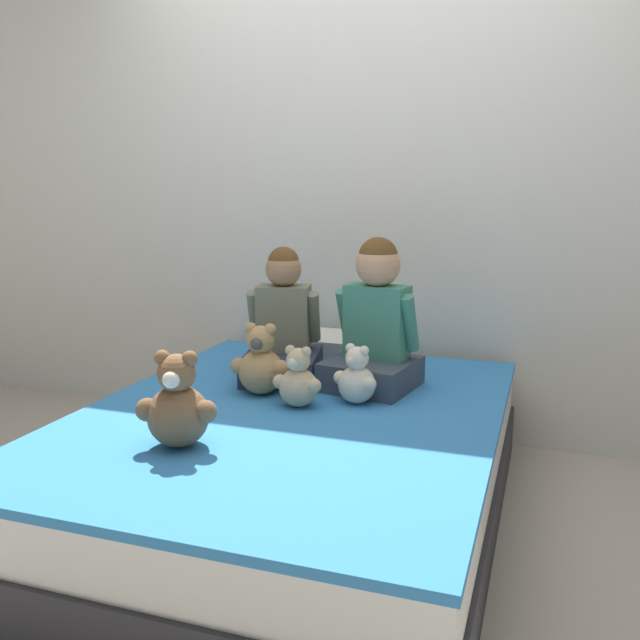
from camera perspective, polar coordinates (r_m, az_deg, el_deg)
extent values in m
plane|color=#B2A899|center=(2.71, -2.33, -16.37)|extent=(14.00, 14.00, 0.00)
cube|color=silver|center=(3.43, 4.16, 11.12)|extent=(8.00, 0.06, 2.50)
cube|color=#2D2D33|center=(2.66, -2.34, -14.26)|extent=(1.51, 1.96, 0.22)
cube|color=silver|center=(2.58, -2.38, -10.17)|extent=(1.48, 1.92, 0.19)
cube|color=#337FC6|center=(2.54, -2.40, -7.90)|extent=(1.50, 1.94, 0.03)
cube|color=#282D47|center=(2.92, -3.19, -3.86)|extent=(0.38, 0.42, 0.12)
cube|color=slate|center=(2.93, -3.05, 0.19)|extent=(0.25, 0.20, 0.28)
sphere|color=#9E7051|center=(2.90, -3.09, 4.32)|extent=(0.15, 0.15, 0.15)
sphere|color=brown|center=(2.89, -3.10, 4.85)|extent=(0.14, 0.14, 0.14)
cylinder|color=slate|center=(2.95, -5.49, 0.38)|extent=(0.08, 0.14, 0.23)
cylinder|color=slate|center=(2.91, -0.57, 0.27)|extent=(0.08, 0.14, 0.23)
cube|color=#384251|center=(2.80, 4.31, -4.52)|extent=(0.40, 0.40, 0.12)
cube|color=#3D8470|center=(2.80, 4.83, -0.13)|extent=(0.27, 0.17, 0.30)
sphere|color=tan|center=(2.76, 4.91, 4.66)|extent=(0.18, 0.18, 0.18)
sphere|color=brown|center=(2.76, 4.92, 5.32)|extent=(0.16, 0.16, 0.16)
cylinder|color=#3D8470|center=(2.86, 2.20, 0.30)|extent=(0.08, 0.14, 0.25)
cylinder|color=#3D8470|center=(2.74, 7.57, -0.26)|extent=(0.08, 0.14, 0.25)
sphere|color=tan|center=(2.72, -4.98, -4.34)|extent=(0.18, 0.18, 0.18)
sphere|color=tan|center=(2.68, -5.03, -1.66)|extent=(0.11, 0.11, 0.11)
sphere|color=#4C4742|center=(2.64, -5.35, -2.01)|extent=(0.05, 0.05, 0.05)
sphere|color=tan|center=(2.69, -5.86, -0.70)|extent=(0.05, 0.05, 0.05)
sphere|color=tan|center=(2.66, -4.21, -0.79)|extent=(0.05, 0.05, 0.05)
sphere|color=tan|center=(2.72, -6.84, -3.85)|extent=(0.07, 0.07, 0.07)
sphere|color=tan|center=(2.67, -3.35, -4.10)|extent=(0.07, 0.07, 0.07)
sphere|color=silver|center=(2.60, 3.12, -5.45)|extent=(0.14, 0.14, 0.14)
sphere|color=silver|center=(2.57, 3.14, -3.24)|extent=(0.09, 0.09, 0.09)
sphere|color=beige|center=(2.54, 2.62, -3.50)|extent=(0.04, 0.04, 0.04)
sphere|color=silver|center=(2.58, 2.58, -2.38)|extent=(0.04, 0.04, 0.04)
sphere|color=silver|center=(2.55, 3.73, -2.59)|extent=(0.04, 0.04, 0.04)
sphere|color=silver|center=(2.62, 1.73, -4.87)|extent=(0.05, 0.05, 0.05)
sphere|color=silver|center=(2.54, 4.16, -5.41)|extent=(0.05, 0.05, 0.05)
sphere|color=#D1B78E|center=(2.56, -1.83, -5.68)|extent=(0.15, 0.15, 0.15)
sphere|color=#D1B78E|center=(2.53, -1.84, -3.40)|extent=(0.09, 0.09, 0.09)
sphere|color=beige|center=(2.50, -2.22, -3.70)|extent=(0.04, 0.04, 0.04)
sphere|color=#D1B78E|center=(2.54, -2.52, -2.54)|extent=(0.04, 0.04, 0.04)
sphere|color=#D1B78E|center=(2.51, -1.17, -2.69)|extent=(0.04, 0.04, 0.04)
sphere|color=#D1B78E|center=(2.57, -3.39, -5.19)|extent=(0.06, 0.06, 0.06)
sphere|color=#D1B78E|center=(2.51, -0.53, -5.56)|extent=(0.06, 0.06, 0.06)
sphere|color=brown|center=(2.22, -11.84, -7.93)|extent=(0.20, 0.20, 0.20)
sphere|color=brown|center=(2.18, -11.99, -4.40)|extent=(0.12, 0.12, 0.12)
sphere|color=white|center=(2.13, -12.42, -4.93)|extent=(0.06, 0.06, 0.06)
sphere|color=brown|center=(2.18, -13.15, -3.13)|extent=(0.05, 0.05, 0.05)
sphere|color=brown|center=(2.15, -10.92, -3.22)|extent=(0.05, 0.05, 0.05)
sphere|color=brown|center=(2.22, -14.35, -7.33)|extent=(0.08, 0.08, 0.08)
sphere|color=brown|center=(2.17, -9.64, -7.63)|extent=(0.08, 0.08, 0.08)
cube|color=silver|center=(3.25, 2.69, -2.37)|extent=(0.47, 0.32, 0.11)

